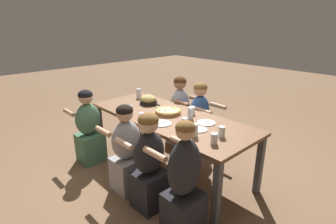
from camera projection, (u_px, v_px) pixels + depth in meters
The scene contains 22 objects.
ground_plane at pixel (168, 167), 3.68m from camera, with size 18.00×18.00×0.00m, color brown.
dining_table at pixel (168, 121), 3.45m from camera, with size 2.37×0.93×0.78m.
pizza_board_main at pixel (168, 111), 3.49m from camera, with size 0.36×0.36×0.06m.
skillet_bowl at pixel (149, 100), 3.88m from camera, with size 0.38×0.26×0.14m.
empty_plate_a at pixel (199, 129), 2.97m from camera, with size 0.19×0.19×0.02m.
empty_plate_b at pixel (162, 123), 3.15m from camera, with size 0.23×0.23×0.02m.
empty_plate_c at pixel (206, 123), 3.17m from camera, with size 0.22×0.22×0.02m.
cocktail_glass_blue at pixel (130, 109), 3.53m from camera, with size 0.07×0.07×0.12m.
drinking_glass_a at pixel (142, 117), 3.21m from camera, with size 0.07×0.07×0.11m.
drinking_glass_b at pixel (185, 123), 3.03m from camera, with size 0.07×0.07×0.11m.
drinking_glass_c at pixel (139, 94), 4.19m from camera, with size 0.08×0.08×0.15m.
drinking_glass_d at pixel (195, 131), 2.79m from camera, with size 0.07×0.07×0.14m.
drinking_glass_e at pixel (222, 132), 2.78m from camera, with size 0.07×0.07×0.12m.
drinking_glass_f at pixel (214, 139), 2.62m from camera, with size 0.07×0.07×0.11m.
drinking_glass_g at pixel (192, 111), 3.46m from camera, with size 0.07×0.07×0.11m.
drinking_glass_h at pixel (190, 113), 3.29m from camera, with size 0.07×0.07×0.15m.
diner_far_center at pixel (199, 121), 3.98m from camera, with size 0.51×0.40×1.11m.
diner_near_left at pixel (89, 129), 3.71m from camera, with size 0.51×0.40×1.07m.
diner_near_center at pixel (127, 153), 3.06m from camera, with size 0.51×0.40×1.08m.
diner_near_midright at pixel (149, 165), 2.76m from camera, with size 0.51×0.40×1.09m.
diner_near_right at pixel (184, 185), 2.41m from camera, with size 0.51×0.40×1.15m.
diner_far_midleft at pixel (180, 114), 4.27m from camera, with size 0.51×0.40×1.13m.
Camera 1 is at (2.36, -2.19, 1.95)m, focal length 28.00 mm.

